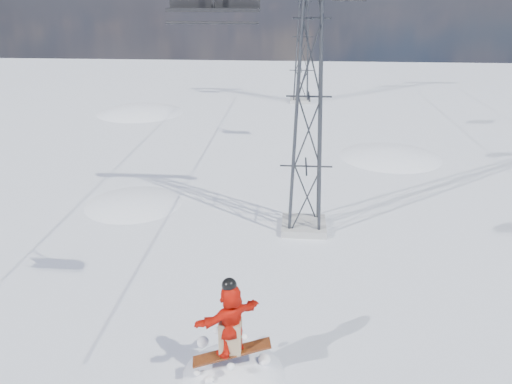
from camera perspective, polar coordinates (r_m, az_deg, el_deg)
ground at (r=14.05m, az=2.40°, el=-18.77°), size 120.00×120.00×0.00m
snow_terrain at (r=37.32m, az=-3.97°, el=-8.11°), size 39.00×37.00×22.00m
lift_tower_near at (r=18.99m, az=6.06°, el=10.72°), size 5.20×1.80×11.43m
lift_tower_far at (r=43.77m, az=5.35°, el=17.20°), size 5.20×1.80×11.43m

